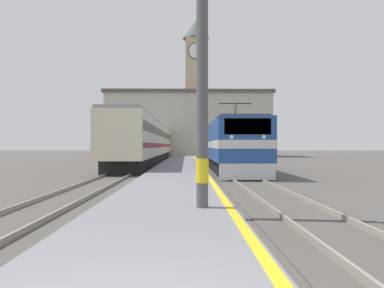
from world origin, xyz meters
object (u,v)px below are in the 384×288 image
passenger_train (154,142)px  clock_tower (196,83)px  catenary_mast (206,57)px  locomotive_train (227,146)px

passenger_train → clock_tower: size_ratio=1.88×
passenger_train → catenary_mast: (4.46, -35.59, 1.74)m
locomotive_train → catenary_mast: catenary_mast is taller
passenger_train → catenary_mast: bearing=-82.9°
catenary_mast → clock_tower: 60.94m
locomotive_train → catenary_mast: bearing=-97.6°
locomotive_train → clock_tower: size_ratio=0.77×
passenger_train → catenary_mast: size_ratio=6.37×
catenary_mast → locomotive_train: bearing=82.4°
locomotive_train → passenger_train: 18.14m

